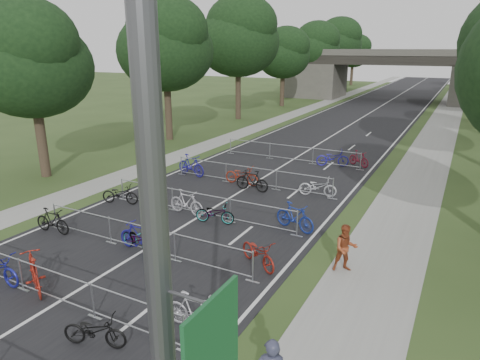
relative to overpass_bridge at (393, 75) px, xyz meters
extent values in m
cube|color=black|center=(0.00, -15.00, -3.53)|extent=(11.00, 140.00, 0.01)
cube|color=gray|center=(8.00, -15.00, -3.53)|extent=(3.00, 140.00, 0.01)
cube|color=gray|center=(-7.50, -15.00, -3.53)|extent=(2.00, 140.00, 0.01)
cube|color=silver|center=(0.00, -15.00, -3.53)|extent=(0.12, 140.00, 0.00)
cube|color=#4B4943|center=(-11.50, 0.00, -1.03)|extent=(8.00, 8.00, 5.00)
cube|color=black|center=(0.00, 0.00, 2.07)|extent=(30.00, 8.00, 1.20)
cube|color=#4B4943|center=(0.00, -3.80, 3.07)|extent=(30.00, 0.40, 0.90)
cube|color=#4B4943|center=(0.00, 3.80, 3.07)|extent=(30.00, 0.40, 0.90)
cylinder|color=#33261C|center=(-11.50, -49.00, -1.43)|extent=(0.56, 0.56, 4.20)
ellipsoid|color=black|center=(-11.50, -49.00, 2.68)|extent=(6.72, 6.72, 5.51)
sphere|color=black|center=(-10.90, -49.50, 4.03)|extent=(5.38, 5.38, 5.38)
sphere|color=black|center=(-12.00, -48.50, 1.84)|extent=(4.37, 4.37, 4.37)
cylinder|color=#33261C|center=(-11.50, -37.00, -1.17)|extent=(0.56, 0.56, 4.72)
ellipsoid|color=black|center=(-11.50, -37.00, 3.46)|extent=(7.56, 7.56, 6.20)
sphere|color=black|center=(-10.90, -37.50, 4.97)|extent=(6.05, 6.05, 6.05)
sphere|color=black|center=(-12.00, -36.50, 2.51)|extent=(4.91, 4.91, 4.91)
cylinder|color=#33261C|center=(-11.50, -25.00, -0.91)|extent=(0.56, 0.56, 5.25)
ellipsoid|color=black|center=(-11.50, -25.00, 4.24)|extent=(8.40, 8.40, 6.89)
sphere|color=black|center=(-10.90, -25.50, 5.92)|extent=(6.72, 6.72, 6.72)
sphere|color=black|center=(-12.00, -24.50, 3.19)|extent=(5.46, 5.46, 5.46)
cylinder|color=#33261C|center=(-11.50, -13.00, -1.43)|extent=(0.56, 0.56, 4.20)
ellipsoid|color=black|center=(-11.50, -13.00, 2.68)|extent=(6.72, 6.72, 5.51)
sphere|color=black|center=(-10.90, -13.50, 4.03)|extent=(5.38, 5.38, 5.38)
sphere|color=black|center=(-12.00, -12.50, 1.84)|extent=(4.37, 4.37, 4.37)
cylinder|color=#33261C|center=(-11.50, -1.00, -1.17)|extent=(0.56, 0.56, 4.72)
ellipsoid|color=black|center=(-11.50, -1.00, 3.46)|extent=(7.56, 7.56, 6.20)
sphere|color=black|center=(-10.90, -1.50, 4.97)|extent=(6.05, 6.05, 6.05)
sphere|color=black|center=(-12.00, -0.50, 2.51)|extent=(4.91, 4.91, 4.91)
cylinder|color=#33261C|center=(-11.50, 11.00, -0.91)|extent=(0.56, 0.56, 5.25)
ellipsoid|color=black|center=(-11.50, 11.00, 4.24)|extent=(8.40, 8.40, 6.89)
sphere|color=black|center=(-10.90, 10.50, 5.92)|extent=(6.72, 6.72, 6.72)
sphere|color=black|center=(-12.00, 11.50, 3.19)|extent=(5.46, 5.46, 5.46)
cylinder|color=#33261C|center=(-11.50, 23.00, -1.43)|extent=(0.56, 0.56, 4.20)
ellipsoid|color=black|center=(-11.50, 23.00, 2.68)|extent=(6.72, 6.72, 5.51)
sphere|color=black|center=(-10.90, 22.50, 4.03)|extent=(5.38, 5.38, 5.38)
sphere|color=black|center=(-12.00, 23.50, 1.84)|extent=(4.37, 4.37, 4.37)
cylinder|color=#ABAEB3|center=(0.00, -57.80, -2.48)|extent=(9.20, 0.04, 0.04)
cylinder|color=#ABAEB3|center=(0.00, -57.80, -3.35)|extent=(9.20, 0.04, 0.04)
cylinder|color=#ABAEB3|center=(-1.53, -57.80, -2.98)|extent=(0.05, 0.05, 1.10)
cube|color=#ABAEB3|center=(-1.53, -57.80, -3.52)|extent=(0.50, 0.08, 0.03)
cylinder|color=#ABAEB3|center=(1.53, -57.80, -2.98)|extent=(0.05, 0.05, 1.10)
cube|color=#ABAEB3|center=(1.53, -57.80, -3.52)|extent=(0.50, 0.08, 0.03)
cylinder|color=#ABAEB3|center=(4.60, -57.80, -2.98)|extent=(0.05, 0.05, 1.10)
cube|color=#ABAEB3|center=(4.60, -57.80, -3.52)|extent=(0.50, 0.08, 0.03)
cylinder|color=#ABAEB3|center=(0.00, -54.00, -2.48)|extent=(9.20, 0.04, 0.04)
cylinder|color=#ABAEB3|center=(0.00, -54.00, -3.35)|extent=(9.20, 0.04, 0.04)
cylinder|color=#ABAEB3|center=(-4.60, -54.00, -2.98)|extent=(0.05, 0.05, 1.10)
cube|color=#ABAEB3|center=(-4.60, -54.00, -3.52)|extent=(0.50, 0.08, 0.03)
cylinder|color=#ABAEB3|center=(-1.53, -54.00, -2.98)|extent=(0.05, 0.05, 1.10)
cube|color=#ABAEB3|center=(-1.53, -54.00, -3.52)|extent=(0.50, 0.08, 0.03)
cylinder|color=#ABAEB3|center=(1.53, -54.00, -2.98)|extent=(0.05, 0.05, 1.10)
cube|color=#ABAEB3|center=(1.53, -54.00, -3.52)|extent=(0.50, 0.08, 0.03)
cylinder|color=#ABAEB3|center=(4.60, -54.00, -2.98)|extent=(0.05, 0.05, 1.10)
cube|color=#ABAEB3|center=(4.60, -54.00, -3.52)|extent=(0.50, 0.08, 0.03)
cylinder|color=#ABAEB3|center=(0.00, -50.00, -2.48)|extent=(9.20, 0.04, 0.04)
cylinder|color=#ABAEB3|center=(0.00, -50.00, -3.35)|extent=(9.20, 0.04, 0.04)
cylinder|color=#ABAEB3|center=(-4.60, -50.00, -2.98)|extent=(0.05, 0.05, 1.10)
cube|color=#ABAEB3|center=(-4.60, -50.00, -3.52)|extent=(0.50, 0.08, 0.03)
cylinder|color=#ABAEB3|center=(-1.53, -50.00, -2.98)|extent=(0.05, 0.05, 1.10)
cube|color=#ABAEB3|center=(-1.53, -50.00, -3.52)|extent=(0.50, 0.08, 0.03)
cylinder|color=#ABAEB3|center=(1.53, -50.00, -2.98)|extent=(0.05, 0.05, 1.10)
cube|color=#ABAEB3|center=(1.53, -50.00, -3.52)|extent=(0.50, 0.08, 0.03)
cylinder|color=#ABAEB3|center=(4.60, -50.00, -2.98)|extent=(0.05, 0.05, 1.10)
cube|color=#ABAEB3|center=(4.60, -50.00, -3.52)|extent=(0.50, 0.08, 0.03)
cylinder|color=#ABAEB3|center=(0.00, -45.00, -2.48)|extent=(9.20, 0.04, 0.04)
cylinder|color=#ABAEB3|center=(0.00, -45.00, -3.35)|extent=(9.20, 0.04, 0.04)
cylinder|color=#ABAEB3|center=(-4.60, -45.00, -2.98)|extent=(0.05, 0.05, 1.10)
cube|color=#ABAEB3|center=(-4.60, -45.00, -3.52)|extent=(0.50, 0.08, 0.03)
cylinder|color=#ABAEB3|center=(-1.53, -45.00, -2.98)|extent=(0.05, 0.05, 1.10)
cube|color=#ABAEB3|center=(-1.53, -45.00, -3.52)|extent=(0.50, 0.08, 0.03)
cylinder|color=#ABAEB3|center=(1.53, -45.00, -2.98)|extent=(0.05, 0.05, 1.10)
cube|color=#ABAEB3|center=(1.53, -45.00, -3.52)|extent=(0.50, 0.08, 0.03)
cylinder|color=#ABAEB3|center=(4.60, -45.00, -2.98)|extent=(0.05, 0.05, 1.10)
cube|color=#ABAEB3|center=(4.60, -45.00, -3.52)|extent=(0.50, 0.08, 0.03)
cylinder|color=#ABAEB3|center=(0.00, -39.00, -2.48)|extent=(9.20, 0.04, 0.04)
cylinder|color=#ABAEB3|center=(0.00, -39.00, -3.35)|extent=(9.20, 0.04, 0.04)
cylinder|color=#ABAEB3|center=(-4.60, -39.00, -2.98)|extent=(0.05, 0.05, 1.10)
cube|color=#ABAEB3|center=(-4.60, -39.00, -3.52)|extent=(0.50, 0.08, 0.03)
cylinder|color=#ABAEB3|center=(-1.53, -39.00, -2.98)|extent=(0.05, 0.05, 1.10)
cube|color=#ABAEB3|center=(-1.53, -39.00, -3.52)|extent=(0.50, 0.08, 0.03)
cylinder|color=#ABAEB3|center=(1.53, -39.00, -2.98)|extent=(0.05, 0.05, 1.10)
cube|color=#ABAEB3|center=(1.53, -39.00, -3.52)|extent=(0.50, 0.08, 0.03)
cylinder|color=#ABAEB3|center=(4.60, -39.00, -2.98)|extent=(0.05, 0.05, 1.10)
cube|color=#ABAEB3|center=(4.60, -39.00, -3.52)|extent=(0.50, 0.08, 0.03)
imported|color=#9F2317|center=(-1.15, -57.61, -2.92)|extent=(2.07, 1.51, 1.23)
imported|color=black|center=(2.47, -58.65, -3.09)|extent=(1.80, 1.08, 0.89)
imported|color=#B0AEB6|center=(4.30, -56.89, -3.00)|extent=(1.79, 0.58, 1.06)
imported|color=black|center=(-4.30, -54.39, -3.01)|extent=(1.77, 0.60, 1.05)
imported|color=#ABAEB3|center=(-0.15, -54.03, -3.07)|extent=(1.84, 0.97, 0.92)
imported|color=navy|center=(-0.09, -53.93, -2.97)|extent=(1.90, 0.61, 1.13)
imported|color=maroon|center=(4.30, -52.95, -3.03)|extent=(1.98, 1.54, 1.00)
imported|color=black|center=(-4.30, -50.49, -3.05)|extent=(1.96, 1.13, 0.97)
imported|color=#AEACB4|center=(-0.67, -50.12, -2.97)|extent=(1.92, 0.68, 1.13)
imported|color=#ABAEB3|center=(1.00, -50.40, -3.08)|extent=(1.82, 0.97, 0.91)
imported|color=navy|center=(4.30, -49.47, -2.95)|extent=(2.01, 1.11, 1.17)
imported|color=navy|center=(-3.97, -44.90, -2.91)|extent=(2.17, 1.02, 1.26)
imported|color=maroon|center=(-0.52, -45.02, -3.00)|extent=(2.02, 0.72, 1.06)
imported|color=black|center=(0.49, -45.77, -2.97)|extent=(1.90, 0.58, 1.13)
imported|color=silver|center=(3.80, -44.93, -3.03)|extent=(2.00, 1.03, 1.00)
imported|color=#221C9A|center=(2.80, -38.90, -3.00)|extent=(2.16, 1.39, 1.07)
imported|color=maroon|center=(4.30, -38.17, -3.03)|extent=(1.66, 1.28, 1.00)
imported|color=brown|center=(7.02, -51.86, -2.71)|extent=(1.01, 0.94, 1.66)
camera|label=1|loc=(9.99, -65.00, 3.73)|focal=32.00mm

